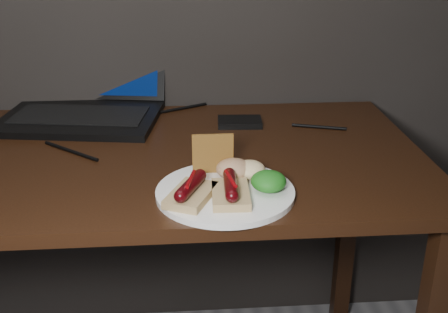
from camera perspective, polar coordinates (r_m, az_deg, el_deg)
name	(u,v)px	position (r m, az deg, el deg)	size (l,w,h in m)	color
desk	(124,188)	(1.35, -10.08, -3.22)	(1.40, 0.70, 0.75)	black
laptop	(86,97)	(1.59, -13.87, 5.92)	(0.46, 0.43, 0.25)	black
hard_drive	(240,122)	(1.48, 1.60, 3.52)	(0.11, 0.08, 0.02)	black
desk_cables	(120,130)	(1.45, -10.50, 2.62)	(1.05, 0.40, 0.01)	black
plate	(225,192)	(1.10, 0.12, -3.67)	(0.27, 0.27, 0.01)	white
bread_sausage_left	(191,191)	(1.06, -3.39, -3.50)	(0.11, 0.13, 0.04)	tan
bread_sausage_center	(231,190)	(1.06, 0.67, -3.43)	(0.07, 0.12, 0.04)	tan
crispbread	(213,154)	(1.16, -1.14, 0.30)	(0.09, 0.01, 0.09)	olive
salad_greens	(269,181)	(1.09, 4.54, -2.52)	(0.07, 0.07, 0.04)	#115511
salsa_mound	(234,169)	(1.14, 0.99, -1.27)	(0.07, 0.07, 0.04)	maroon
coleslaw_mound	(250,170)	(1.14, 2.63, -1.34)	(0.06, 0.06, 0.04)	silver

